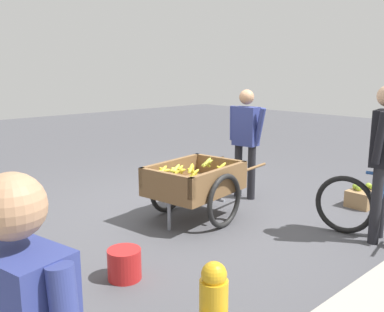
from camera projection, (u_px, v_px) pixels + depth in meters
name	position (u px, v px, depth m)	size (l,w,h in m)	color
ground_plane	(190.00, 210.00, 5.57)	(24.00, 24.00, 0.00)	#47474C
fruit_cart	(195.00, 184.00, 5.16)	(1.74, 1.03, 0.75)	brown
vendor_person	(246.00, 135.00, 5.93)	(0.25, 0.57, 1.54)	black
cyclist_person	(383.00, 149.00, 4.40)	(0.51, 0.26, 1.66)	black
plastic_bucket	(124.00, 264.00, 3.72)	(0.30, 0.30, 0.27)	#B21E1E
apple_crate	(363.00, 197.00, 5.72)	(0.44, 0.32, 0.30)	#99754C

